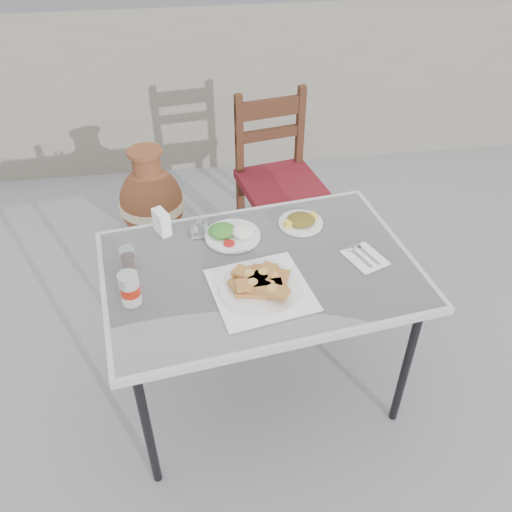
{
  "coord_description": "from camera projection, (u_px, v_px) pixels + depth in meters",
  "views": [
    {
      "loc": [
        -0.43,
        -1.64,
        2.28
      ],
      "look_at": [
        -0.17,
        0.14,
        0.82
      ],
      "focal_mm": 38.0,
      "sensor_mm": 36.0,
      "label": 1
    }
  ],
  "objects": [
    {
      "name": "terracotta_urn",
      "position": [
        152.0,
        204.0,
        3.5
      ],
      "size": [
        0.41,
        0.41,
        0.72
      ],
      "color": "brown",
      "rests_on": "ground"
    },
    {
      "name": "cola_glass",
      "position": [
        128.0,
        259.0,
        2.26
      ],
      "size": [
        0.07,
        0.07,
        0.09
      ],
      "color": "white",
      "rests_on": "cafe_table"
    },
    {
      "name": "cutlery_napkin",
      "position": [
        363.0,
        256.0,
        2.34
      ],
      "size": [
        0.2,
        0.22,
        0.01
      ],
      "rotation": [
        0.0,
        0.0,
        0.37
      ],
      "color": "white",
      "rests_on": "cafe_table"
    },
    {
      "name": "ground",
      "position": [
        294.0,
        396.0,
        2.74
      ],
      "size": [
        80.0,
        80.0,
        0.0
      ],
      "primitive_type": "plane",
      "color": "slate",
      "rests_on": "ground"
    },
    {
      "name": "pide_plate",
      "position": [
        261.0,
        283.0,
        2.15
      ],
      "size": [
        0.44,
        0.44,
        0.08
      ],
      "rotation": [
        0.0,
        0.0,
        0.19
      ],
      "color": "white",
      "rests_on": "cafe_table"
    },
    {
      "name": "salad_rice_plate",
      "position": [
        232.0,
        233.0,
        2.43
      ],
      "size": [
        0.25,
        0.25,
        0.06
      ],
      "color": "white",
      "rests_on": "cafe_table"
    },
    {
      "name": "condiment_caddy",
      "position": [
        201.0,
        229.0,
        2.45
      ],
      "size": [
        0.1,
        0.09,
        0.07
      ],
      "rotation": [
        0.0,
        0.0,
        0.07
      ],
      "color": "#B3B2BA",
      "rests_on": "cafe_table"
    },
    {
      "name": "salad_chopped_plate",
      "position": [
        301.0,
        221.0,
        2.51
      ],
      "size": [
        0.21,
        0.21,
        0.04
      ],
      "color": "white",
      "rests_on": "cafe_table"
    },
    {
      "name": "napkin_holder",
      "position": [
        162.0,
        222.0,
        2.44
      ],
      "size": [
        0.09,
        0.11,
        0.11
      ],
      "rotation": [
        0.0,
        0.0,
        0.46
      ],
      "color": "white",
      "rests_on": "cafe_table"
    },
    {
      "name": "cafe_table",
      "position": [
        260.0,
        276.0,
        2.32
      ],
      "size": [
        1.43,
        1.06,
        0.8
      ],
      "rotation": [
        0.0,
        0.0,
        0.14
      ],
      "color": "black",
      "rests_on": "ground"
    },
    {
      "name": "chair",
      "position": [
        278.0,
        179.0,
        3.34
      ],
      "size": [
        0.54,
        0.54,
        1.05
      ],
      "rotation": [
        0.0,
        0.0,
        0.19
      ],
      "color": "#331B0E",
      "rests_on": "ground"
    },
    {
      "name": "back_wall",
      "position": [
        235.0,
        90.0,
        4.29
      ],
      "size": [
        6.0,
        0.25,
        1.2
      ],
      "primitive_type": "cube",
      "color": "gray",
      "rests_on": "ground"
    },
    {
      "name": "soda_can",
      "position": [
        130.0,
        289.0,
        2.07
      ],
      "size": [
        0.08,
        0.08,
        0.14
      ],
      "color": "silver",
      "rests_on": "cafe_table"
    }
  ]
}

